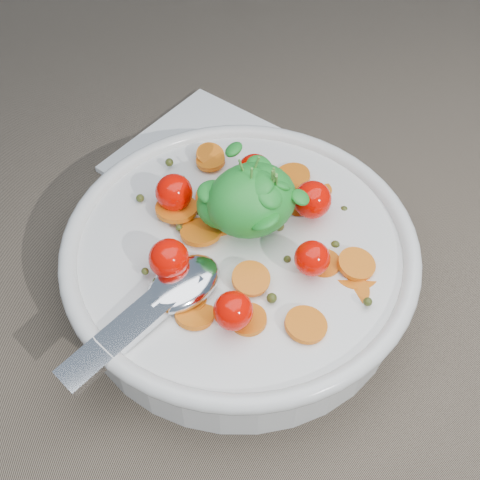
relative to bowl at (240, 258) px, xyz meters
name	(u,v)px	position (x,y,z in m)	size (l,w,h in m)	color
ground	(216,286)	(-0.02, 0.01, -0.03)	(6.00, 6.00, 0.00)	#736452
bowl	(240,258)	(0.00, 0.00, 0.00)	(0.31, 0.28, 0.12)	silver
napkin	(202,155)	(0.04, 0.16, -0.03)	(0.16, 0.14, 0.01)	white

